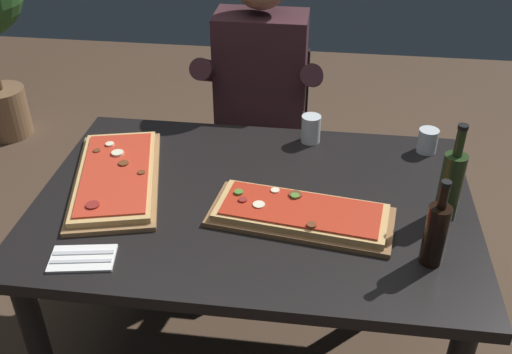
{
  "coord_description": "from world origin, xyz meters",
  "views": [
    {
      "loc": [
        0.21,
        -1.53,
        1.84
      ],
      "look_at": [
        0.0,
        0.05,
        0.79
      ],
      "focal_mm": 41.29,
      "sensor_mm": 36.0,
      "label": 1
    }
  ],
  "objects_px": {
    "dining_table": "(254,222)",
    "wine_bottle_dark": "(451,184)",
    "oil_bottle_amber": "(436,233)",
    "tumbler_far_side": "(428,141)",
    "seated_diner": "(260,97)",
    "tumbler_near_camera": "(311,129)",
    "pizza_rectangular_front": "(301,214)",
    "diner_chair": "(263,136)",
    "pizza_rectangular_left": "(116,176)"
  },
  "relations": [
    {
      "from": "dining_table",
      "to": "wine_bottle_dark",
      "type": "height_order",
      "value": "wine_bottle_dark"
    },
    {
      "from": "pizza_rectangular_front",
      "to": "pizza_rectangular_left",
      "type": "height_order",
      "value": "same"
    },
    {
      "from": "wine_bottle_dark",
      "to": "tumbler_far_side",
      "type": "xyz_separation_m",
      "value": [
        -0.01,
        0.39,
        -0.08
      ]
    },
    {
      "from": "tumbler_far_side",
      "to": "pizza_rectangular_front",
      "type": "bearing_deg",
      "value": -132.36
    },
    {
      "from": "pizza_rectangular_front",
      "to": "seated_diner",
      "type": "distance_m",
      "value": 0.86
    },
    {
      "from": "dining_table",
      "to": "pizza_rectangular_left",
      "type": "xyz_separation_m",
      "value": [
        -0.47,
        0.04,
        0.11
      ]
    },
    {
      "from": "oil_bottle_amber",
      "to": "tumbler_far_side",
      "type": "relative_size",
      "value": 3.07
    },
    {
      "from": "pizza_rectangular_left",
      "to": "tumbler_far_side",
      "type": "relative_size",
      "value": 7.13
    },
    {
      "from": "tumbler_far_side",
      "to": "diner_chair",
      "type": "distance_m",
      "value": 0.87
    },
    {
      "from": "dining_table",
      "to": "tumbler_far_side",
      "type": "distance_m",
      "value": 0.71
    },
    {
      "from": "seated_diner",
      "to": "wine_bottle_dark",
      "type": "bearing_deg",
      "value": -48.25
    },
    {
      "from": "dining_table",
      "to": "tumbler_far_side",
      "type": "xyz_separation_m",
      "value": [
        0.58,
        0.38,
        0.14
      ]
    },
    {
      "from": "tumbler_near_camera",
      "to": "seated_diner",
      "type": "bearing_deg",
      "value": 124.48
    },
    {
      "from": "tumbler_far_side",
      "to": "seated_diner",
      "type": "xyz_separation_m",
      "value": [
        -0.66,
        0.36,
        -0.04
      ]
    },
    {
      "from": "dining_table",
      "to": "seated_diner",
      "type": "bearing_deg",
      "value": 95.78
    },
    {
      "from": "oil_bottle_amber",
      "to": "tumbler_far_side",
      "type": "height_order",
      "value": "oil_bottle_amber"
    },
    {
      "from": "tumbler_far_side",
      "to": "dining_table",
      "type": "bearing_deg",
      "value": -147.14
    },
    {
      "from": "wine_bottle_dark",
      "to": "dining_table",
      "type": "bearing_deg",
      "value": 178.56
    },
    {
      "from": "seated_diner",
      "to": "tumbler_far_side",
      "type": "bearing_deg",
      "value": -28.7
    },
    {
      "from": "oil_bottle_amber",
      "to": "seated_diner",
      "type": "height_order",
      "value": "seated_diner"
    },
    {
      "from": "pizza_rectangular_left",
      "to": "pizza_rectangular_front",
      "type": "bearing_deg",
      "value": -11.59
    },
    {
      "from": "dining_table",
      "to": "tumbler_far_side",
      "type": "bearing_deg",
      "value": 32.86
    },
    {
      "from": "tumbler_near_camera",
      "to": "wine_bottle_dark",
      "type": "bearing_deg",
      "value": -43.21
    },
    {
      "from": "oil_bottle_amber",
      "to": "tumbler_near_camera",
      "type": "height_order",
      "value": "oil_bottle_amber"
    },
    {
      "from": "pizza_rectangular_front",
      "to": "diner_chair",
      "type": "xyz_separation_m",
      "value": [
        -0.23,
        0.95,
        -0.27
      ]
    },
    {
      "from": "dining_table",
      "to": "oil_bottle_amber",
      "type": "bearing_deg",
      "value": -24.1
    },
    {
      "from": "dining_table",
      "to": "pizza_rectangular_left",
      "type": "bearing_deg",
      "value": 175.35
    },
    {
      "from": "oil_bottle_amber",
      "to": "tumbler_far_side",
      "type": "xyz_separation_m",
      "value": [
        0.05,
        0.61,
        -0.06
      ]
    },
    {
      "from": "dining_table",
      "to": "pizza_rectangular_left",
      "type": "height_order",
      "value": "pizza_rectangular_left"
    },
    {
      "from": "dining_table",
      "to": "pizza_rectangular_front",
      "type": "distance_m",
      "value": 0.21
    },
    {
      "from": "dining_table",
      "to": "tumbler_near_camera",
      "type": "relative_size",
      "value": 13.42
    },
    {
      "from": "tumbler_near_camera",
      "to": "seated_diner",
      "type": "xyz_separation_m",
      "value": [
        -0.23,
        0.34,
        -0.05
      ]
    },
    {
      "from": "seated_diner",
      "to": "tumbler_near_camera",
      "type": "bearing_deg",
      "value": -55.52
    },
    {
      "from": "wine_bottle_dark",
      "to": "diner_chair",
      "type": "relative_size",
      "value": 0.37
    },
    {
      "from": "pizza_rectangular_front",
      "to": "diner_chair",
      "type": "distance_m",
      "value": 1.01
    },
    {
      "from": "pizza_rectangular_left",
      "to": "oil_bottle_amber",
      "type": "xyz_separation_m",
      "value": [
        1.0,
        -0.27,
        0.08
      ]
    },
    {
      "from": "tumbler_near_camera",
      "to": "tumbler_far_side",
      "type": "distance_m",
      "value": 0.42
    },
    {
      "from": "wine_bottle_dark",
      "to": "tumbler_near_camera",
      "type": "xyz_separation_m",
      "value": [
        -0.44,
        0.41,
        -0.07
      ]
    },
    {
      "from": "wine_bottle_dark",
      "to": "seated_diner",
      "type": "xyz_separation_m",
      "value": [
        -0.67,
        0.75,
        -0.12
      ]
    },
    {
      "from": "wine_bottle_dark",
      "to": "oil_bottle_amber",
      "type": "relative_size",
      "value": 1.18
    },
    {
      "from": "seated_diner",
      "to": "oil_bottle_amber",
      "type": "bearing_deg",
      "value": -58.2
    },
    {
      "from": "oil_bottle_amber",
      "to": "diner_chair",
      "type": "distance_m",
      "value": 1.3
    },
    {
      "from": "pizza_rectangular_front",
      "to": "wine_bottle_dark",
      "type": "relative_size",
      "value": 1.84
    },
    {
      "from": "tumbler_near_camera",
      "to": "diner_chair",
      "type": "distance_m",
      "value": 0.6
    },
    {
      "from": "tumbler_far_side",
      "to": "seated_diner",
      "type": "height_order",
      "value": "seated_diner"
    },
    {
      "from": "pizza_rectangular_front",
      "to": "diner_chair",
      "type": "height_order",
      "value": "diner_chair"
    },
    {
      "from": "oil_bottle_amber",
      "to": "seated_diner",
      "type": "relative_size",
      "value": 0.2
    },
    {
      "from": "tumbler_near_camera",
      "to": "pizza_rectangular_front",
      "type": "bearing_deg",
      "value": -90.39
    },
    {
      "from": "oil_bottle_amber",
      "to": "dining_table",
      "type": "bearing_deg",
      "value": 155.9
    },
    {
      "from": "wine_bottle_dark",
      "to": "seated_diner",
      "type": "bearing_deg",
      "value": 131.75
    }
  ]
}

